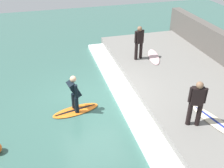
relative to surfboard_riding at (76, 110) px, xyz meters
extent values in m
plane|color=#386056|center=(0.74, 0.38, -0.03)|extent=(28.00, 28.00, 0.00)
cube|color=slate|center=(4.61, 0.38, 0.19)|extent=(4.40, 11.10, 0.45)
cube|color=white|center=(2.00, 0.38, 0.07)|extent=(0.82, 10.54, 0.19)
ellipsoid|color=orange|center=(0.00, 0.00, 0.00)|extent=(1.82, 0.93, 0.06)
ellipsoid|color=black|center=(0.00, 0.00, 0.03)|extent=(1.59, 0.43, 0.01)
cylinder|color=black|center=(-0.03, 0.14, 0.33)|extent=(0.15, 0.15, 0.61)
cylinder|color=black|center=(0.03, -0.14, 0.33)|extent=(0.15, 0.15, 0.61)
cube|color=black|center=(0.00, 0.00, 0.93)|extent=(0.51, 0.46, 0.63)
sphere|color=tan|center=(0.00, 0.00, 1.33)|extent=(0.22, 0.22, 0.22)
cylinder|color=black|center=(-0.04, 0.21, 0.97)|extent=(0.11, 0.20, 0.53)
cylinder|color=black|center=(0.04, -0.21, 0.97)|extent=(0.11, 0.20, 0.53)
cylinder|color=black|center=(3.57, 2.78, 0.82)|extent=(0.15, 0.15, 0.80)
cylinder|color=black|center=(3.30, 2.69, 0.82)|extent=(0.15, 0.15, 0.80)
cube|color=black|center=(3.44, 2.74, 1.50)|extent=(0.42, 0.33, 0.57)
sphere|color=#846047|center=(3.44, 2.74, 1.89)|extent=(0.22, 0.22, 0.22)
cylinder|color=black|center=(3.64, 2.81, 1.54)|extent=(0.11, 0.11, 0.50)
cylinder|color=black|center=(3.24, 2.66, 1.54)|extent=(0.11, 0.11, 0.50)
ellipsoid|color=beige|center=(4.21, 2.68, 0.45)|extent=(0.94, 1.83, 0.06)
cylinder|color=black|center=(3.50, -2.34, 0.81)|extent=(0.15, 0.15, 0.78)
cylinder|color=black|center=(3.24, -2.23, 0.81)|extent=(0.15, 0.15, 0.78)
cube|color=black|center=(3.37, -2.28, 1.48)|extent=(0.43, 0.35, 0.57)
sphere|color=#846047|center=(3.37, -2.28, 1.86)|extent=(0.22, 0.22, 0.22)
cylinder|color=black|center=(3.56, -2.37, 1.51)|extent=(0.11, 0.11, 0.50)
cylinder|color=black|center=(3.18, -2.20, 1.51)|extent=(0.11, 0.11, 0.50)
ellipsoid|color=beige|center=(4.12, -2.40, 0.45)|extent=(0.90, 2.03, 0.06)
ellipsoid|color=navy|center=(4.12, -2.40, 0.48)|extent=(0.48, 1.79, 0.01)
camera|label=1|loc=(-0.81, -7.82, 5.74)|focal=42.00mm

